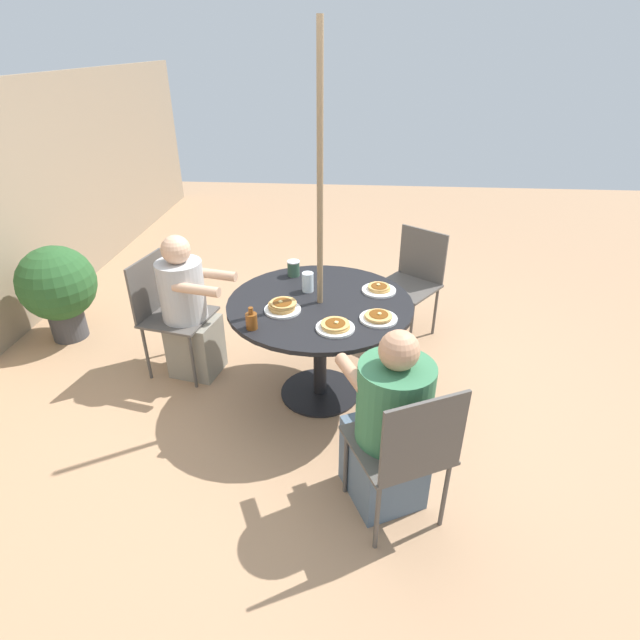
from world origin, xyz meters
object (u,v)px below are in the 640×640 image
object	(u,v)px
diner_east	(389,429)
potted_shrub	(58,286)
coffee_cup	(294,268)
patio_chair_east	(407,447)
patio_table	(320,318)
pancake_plate_c	(335,326)
syrup_bottle	(252,320)
patio_chair_south	(413,277)
pancake_plate_b	(282,307)
diner_north	(189,313)
patio_chair_north	(167,308)
pancake_plate_d	(379,289)
pancake_plate_a	(378,317)
drinking_glass_a	(308,282)

from	to	relation	value
diner_east	potted_shrub	xyz separation A→B (m)	(1.52, 2.63, -0.01)
coffee_cup	potted_shrub	distance (m)	2.02
patio_chair_east	coffee_cup	bearing A→B (deg)	91.01
diner_east	patio_table	bearing A→B (deg)	90.00
pancake_plate_c	syrup_bottle	bearing A→B (deg)	93.55
patio_chair_south	pancake_plate_b	bearing A→B (deg)	86.02
patio_chair_east	diner_north	bearing A→B (deg)	113.92
patio_chair_north	pancake_plate_b	xyz separation A→B (m)	(-0.39, -0.92, 0.25)
pancake_plate_d	diner_north	bearing A→B (deg)	89.15
diner_east	coffee_cup	xyz separation A→B (m)	(1.30, 0.65, 0.31)
pancake_plate_a	drinking_glass_a	world-z (taller)	drinking_glass_a
patio_table	syrup_bottle	bearing A→B (deg)	134.83
diner_east	pancake_plate_c	bearing A→B (deg)	93.59
patio_chair_north	syrup_bottle	xyz separation A→B (m)	(-0.62, -0.77, 0.28)
diner_north	pancake_plate_d	xyz separation A→B (m)	(-0.02, -1.36, 0.26)
pancake_plate_b	drinking_glass_a	size ratio (longest dim) A/B	1.75
patio_chair_south	patio_chair_east	bearing A→B (deg)	120.91
pancake_plate_c	syrup_bottle	world-z (taller)	syrup_bottle
patio_table	diner_east	xyz separation A→B (m)	(-0.90, -0.43, -0.14)
diner_north	patio_chair_east	bearing A→B (deg)	61.49
diner_north	diner_east	xyz separation A→B (m)	(-1.11, -1.40, -0.02)
diner_north	coffee_cup	bearing A→B (deg)	116.59
diner_east	pancake_plate_b	bearing A→B (deg)	105.28
pancake_plate_a	coffee_cup	world-z (taller)	coffee_cup
syrup_bottle	potted_shrub	size ratio (longest dim) A/B	0.17
patio_chair_north	patio_chair_east	size ratio (longest dim) A/B	1.00
patio_chair_north	pancake_plate_b	size ratio (longest dim) A/B	3.85
pancake_plate_a	patio_chair_east	bearing A→B (deg)	-171.31
pancake_plate_d	syrup_bottle	bearing A→B (deg)	126.44
patio_table	pancake_plate_b	xyz separation A→B (m)	(-0.14, 0.23, 0.15)
pancake_plate_c	pancake_plate_d	distance (m)	0.60
pancake_plate_b	pancake_plate_d	size ratio (longest dim) A/B	1.00
patio_table	pancake_plate_a	distance (m)	0.45
diner_north	pancake_plate_c	bearing A→B (deg)	75.38
coffee_cup	drinking_glass_a	bearing A→B (deg)	-152.43
diner_north	patio_chair_south	world-z (taller)	diner_north
patio_chair_south	pancake_plate_b	xyz separation A→B (m)	(-1.09, 0.92, 0.25)
potted_shrub	patio_table	bearing A→B (deg)	-105.70
patio_table	patio_chair_east	xyz separation A→B (m)	(-1.06, -0.50, -0.10)
syrup_bottle	coffee_cup	size ratio (longest dim) A/B	1.24
patio_chair_east	pancake_plate_d	size ratio (longest dim) A/B	3.85
diner_north	patio_table	bearing A→B (deg)	90.00
patio_table	patio_chair_east	world-z (taller)	patio_chair_east
patio_chair_east	pancake_plate_b	size ratio (longest dim) A/B	3.85
pancake_plate_a	coffee_cup	distance (m)	0.86
syrup_bottle	patio_chair_north	bearing A→B (deg)	51.30
diner_east	pancake_plate_b	distance (m)	1.04
patio_chair_north	pancake_plate_a	size ratio (longest dim) A/B	3.85
diner_north	coffee_cup	size ratio (longest dim) A/B	9.66
patio_table	patio_chair_north	size ratio (longest dim) A/B	1.36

